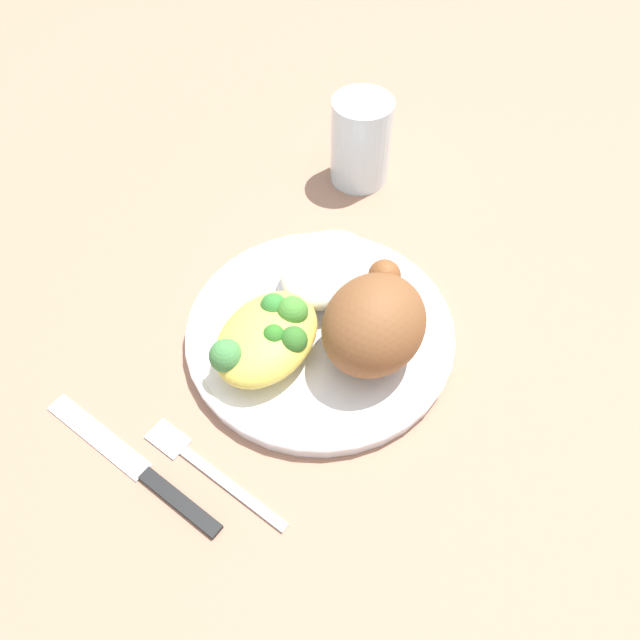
{
  "coord_description": "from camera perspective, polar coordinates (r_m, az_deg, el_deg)",
  "views": [
    {
      "loc": [
        -0.3,
        -0.18,
        0.48
      ],
      "look_at": [
        0.0,
        0.0,
        0.03
      ],
      "focal_mm": 35.84,
      "sensor_mm": 36.0,
      "label": 1
    }
  ],
  "objects": [
    {
      "name": "ground_plane",
      "position": [
        0.59,
        -0.0,
        -1.6
      ],
      "size": [
        2.0,
        2.0,
        0.0
      ],
      "primitive_type": "plane",
      "color": "#A7755C"
    },
    {
      "name": "plate",
      "position": [
        0.59,
        -0.0,
        -1.08
      ],
      "size": [
        0.25,
        0.25,
        0.02
      ],
      "color": "white",
      "rests_on": "ground_plane"
    },
    {
      "name": "roasted_chicken",
      "position": [
        0.53,
        4.78,
        -0.4
      ],
      "size": [
        0.1,
        0.08,
        0.08
      ],
      "color": "brown",
      "rests_on": "plate"
    },
    {
      "name": "rice_pile",
      "position": [
        0.6,
        0.64,
        4.58
      ],
      "size": [
        0.1,
        0.08,
        0.04
      ],
      "primitive_type": "ellipsoid",
      "color": "white",
      "rests_on": "plate"
    },
    {
      "name": "mac_cheese_with_broccoli",
      "position": [
        0.55,
        -4.75,
        -1.47
      ],
      "size": [
        0.11,
        0.08,
        0.05
      ],
      "color": "#E2C54D",
      "rests_on": "plate"
    },
    {
      "name": "fork",
      "position": [
        0.53,
        -10.02,
        -12.93
      ],
      "size": [
        0.03,
        0.14,
        0.01
      ],
      "color": "silver",
      "rests_on": "ground_plane"
    },
    {
      "name": "knife",
      "position": [
        0.54,
        -15.38,
        -13.05
      ],
      "size": [
        0.03,
        0.19,
        0.01
      ],
      "color": "black",
      "rests_on": "ground_plane"
    },
    {
      "name": "water_glass",
      "position": [
        0.72,
        3.66,
        15.64
      ],
      "size": [
        0.07,
        0.07,
        0.1
      ],
      "primitive_type": "cylinder",
      "color": "silver",
      "rests_on": "ground_plane"
    }
  ]
}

